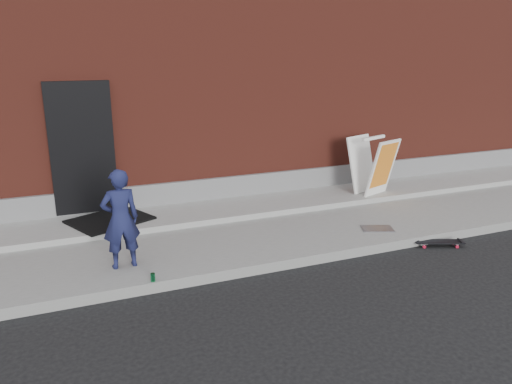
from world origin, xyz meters
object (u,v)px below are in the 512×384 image
child (120,219)px  skateboard (439,242)px  soda_can (153,277)px  pizza_sign (373,165)px

child → skateboard: (4.79, -0.78, -0.77)m
soda_can → skateboard: bearing=-2.2°
child → pizza_sign: bearing=-167.8°
soda_can → pizza_sign: bearing=23.5°
child → soda_can: (0.28, -0.61, -0.63)m
pizza_sign → child: bearing=-163.8°
skateboard → pizza_sign: bearing=83.3°
skateboard → pizza_sign: (0.26, 2.25, 0.75)m
pizza_sign → soda_can: bearing=-156.5°
child → soda_can: bearing=110.5°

